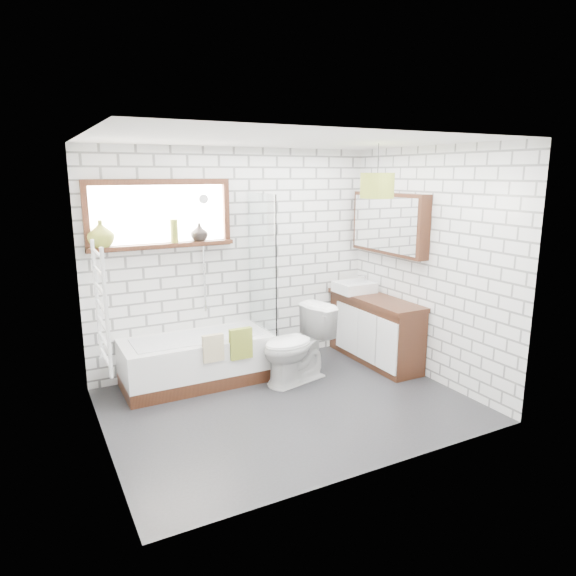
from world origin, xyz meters
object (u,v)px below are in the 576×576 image
toilet (297,345)px  pendant (377,186)px  bathtub (198,360)px  basin (354,287)px  vanity (375,330)px

toilet → pendant: bearing=40.0°
bathtub → basin: basin is taller
vanity → basin: (-0.06, 0.36, 0.46)m
basin → pendant: size_ratio=1.32×
bathtub → pendant: (1.59, -0.93, 1.84)m
bathtub → toilet: size_ratio=1.91×
basin → pendant: pendant is taller
basin → vanity: bearing=-80.5°
bathtub → vanity: bearing=-9.4°
pendant → bathtub: bearing=149.6°
bathtub → pendant: pendant is taller
vanity → toilet: (-1.13, -0.12, 0.02)m
bathtub → vanity: vanity is taller
bathtub → pendant: 2.61m
toilet → basin: bearing=100.6°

